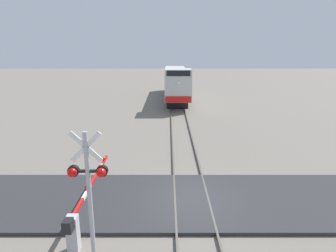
% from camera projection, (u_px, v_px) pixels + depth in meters
% --- Properties ---
extents(ground_plane, '(160.00, 160.00, 0.00)m').
position_uv_depth(ground_plane, '(191.00, 201.00, 12.69)').
color(ground_plane, slate).
extents(rail_track_left, '(0.08, 80.00, 0.15)m').
position_uv_depth(rail_track_left, '(175.00, 200.00, 12.67)').
color(rail_track_left, '#59544C').
rests_on(rail_track_left, ground_plane).
extents(rail_track_right, '(0.08, 80.00, 0.15)m').
position_uv_depth(rail_track_right, '(208.00, 200.00, 12.67)').
color(rail_track_right, '#59544C').
rests_on(rail_track_right, ground_plane).
extents(road_surface, '(36.00, 4.84, 0.15)m').
position_uv_depth(road_surface, '(191.00, 200.00, 12.67)').
color(road_surface, '#2D2D30').
rests_on(road_surface, ground_plane).
extents(locomotive, '(2.73, 16.81, 4.30)m').
position_uv_depth(locomotive, '(176.00, 82.00, 36.76)').
color(locomotive, black).
rests_on(locomotive, ground_plane).
extents(crossing_signal, '(1.18, 0.33, 4.19)m').
position_uv_depth(crossing_signal, '(88.00, 182.00, 8.62)').
color(crossing_signal, '#ADADB2').
rests_on(crossing_signal, ground_plane).
extents(crossing_gate, '(0.36, 6.04, 1.37)m').
position_uv_depth(crossing_gate, '(79.00, 215.00, 10.15)').
color(crossing_gate, silver).
rests_on(crossing_gate, ground_plane).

